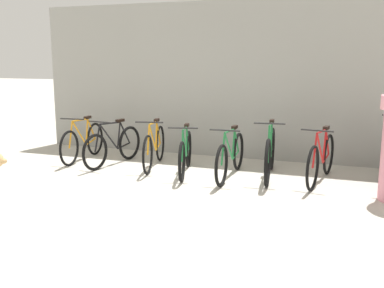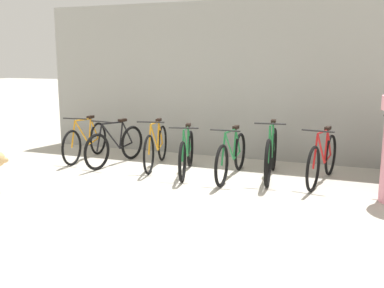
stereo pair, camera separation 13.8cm
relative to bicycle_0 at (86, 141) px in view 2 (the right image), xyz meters
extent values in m
plane|color=#B7B2A5|center=(2.12, -2.16, -0.34)|extent=(60.00, 60.00, 0.00)
cube|color=gray|center=(2.12, 1.25, 1.11)|extent=(7.13, 0.20, 2.89)
torus|color=black|center=(0.04, -0.49, -0.03)|extent=(0.10, 0.63, 0.63)
torus|color=black|center=(-0.04, 0.48, -0.03)|extent=(0.10, 0.63, 0.63)
cylinder|color=orange|center=(0.01, -0.11, 0.18)|extent=(0.07, 0.48, 0.52)
cylinder|color=orange|center=(-0.01, 0.17, 0.16)|extent=(0.04, 0.13, 0.48)
cylinder|color=orange|center=(0.01, -0.06, 0.41)|extent=(0.08, 0.56, 0.06)
cylinder|color=orange|center=(-0.03, 0.30, -0.05)|extent=(0.06, 0.37, 0.07)
cylinder|color=orange|center=(-0.03, 0.35, 0.19)|extent=(0.05, 0.29, 0.44)
cylinder|color=orange|center=(0.04, -0.41, 0.20)|extent=(0.04, 0.17, 0.46)
cube|color=black|center=(-0.02, 0.22, 0.43)|extent=(0.09, 0.19, 0.05)
cylinder|color=black|center=(0.03, -0.34, 0.47)|extent=(0.46, 0.06, 0.02)
torus|color=black|center=(0.64, -0.61, -0.03)|extent=(0.14, 0.62, 0.62)
torus|color=black|center=(0.78, 0.34, -0.03)|extent=(0.14, 0.62, 0.62)
cylinder|color=black|center=(0.69, -0.24, 0.17)|extent=(0.10, 0.48, 0.52)
cylinder|color=black|center=(0.73, 0.03, 0.16)|extent=(0.05, 0.13, 0.47)
cylinder|color=black|center=(0.70, -0.20, 0.41)|extent=(0.11, 0.55, 0.06)
cylinder|color=black|center=(0.75, 0.16, -0.05)|extent=(0.08, 0.37, 0.07)
cylinder|color=black|center=(0.76, 0.21, 0.18)|extent=(0.07, 0.29, 0.43)
cylinder|color=black|center=(0.65, -0.54, 0.20)|extent=(0.05, 0.17, 0.46)
cube|color=black|center=(0.74, 0.08, 0.42)|extent=(0.10, 0.19, 0.05)
cylinder|color=black|center=(0.66, -0.47, 0.46)|extent=(0.46, 0.09, 0.02)
torus|color=black|center=(1.58, -0.56, -0.02)|extent=(0.18, 0.64, 0.65)
torus|color=black|center=(1.36, 0.43, -0.02)|extent=(0.18, 0.64, 0.65)
cylinder|color=orange|center=(1.49, -0.17, 0.19)|extent=(0.14, 0.50, 0.54)
cylinder|color=orange|center=(1.43, 0.11, 0.18)|extent=(0.06, 0.13, 0.49)
cylinder|color=orange|center=(1.48, -0.12, 0.44)|extent=(0.15, 0.58, 0.06)
cylinder|color=orange|center=(1.40, 0.25, -0.04)|extent=(0.11, 0.38, 0.08)
cylinder|color=orange|center=(1.39, 0.30, 0.20)|extent=(0.09, 0.30, 0.45)
cylinder|color=orange|center=(1.56, -0.49, 0.22)|extent=(0.07, 0.18, 0.48)
cube|color=black|center=(1.42, 0.16, 0.45)|extent=(0.11, 0.19, 0.05)
cylinder|color=black|center=(1.54, -0.41, 0.49)|extent=(0.45, 0.12, 0.02)
torus|color=black|center=(2.25, -0.79, -0.03)|extent=(0.21, 0.62, 0.62)
torus|color=black|center=(2.00, 0.20, -0.03)|extent=(0.21, 0.62, 0.62)
cylinder|color=#1E7238|center=(2.15, -0.40, 0.18)|extent=(0.15, 0.50, 0.52)
cylinder|color=#1E7238|center=(2.08, -0.12, 0.16)|extent=(0.06, 0.13, 0.47)
cylinder|color=#1E7238|center=(2.14, -0.35, 0.41)|extent=(0.18, 0.58, 0.06)
cylinder|color=#1E7238|center=(2.05, 0.02, -0.05)|extent=(0.12, 0.38, 0.07)
cylinder|color=#1E7238|center=(2.03, 0.07, 0.18)|extent=(0.10, 0.30, 0.44)
cylinder|color=#1E7238|center=(2.24, -0.71, 0.20)|extent=(0.07, 0.18, 0.46)
cube|color=black|center=(2.07, -0.07, 0.42)|extent=(0.11, 0.19, 0.05)
cylinder|color=black|center=(2.22, -0.64, 0.47)|extent=(0.45, 0.14, 0.02)
torus|color=black|center=(2.89, -0.83, -0.03)|extent=(0.06, 0.63, 0.63)
torus|color=black|center=(2.87, 0.25, -0.03)|extent=(0.06, 0.63, 0.63)
cylinder|color=#1E7238|center=(2.88, -0.41, 0.18)|extent=(0.04, 0.53, 0.52)
cylinder|color=#1E7238|center=(2.88, -0.10, 0.16)|extent=(0.03, 0.14, 0.48)
cylinder|color=#1E7238|center=(2.88, -0.36, 0.41)|extent=(0.04, 0.62, 0.06)
cylinder|color=#1E7238|center=(2.87, 0.05, -0.05)|extent=(0.04, 0.41, 0.07)
cylinder|color=#1E7238|center=(2.87, 0.10, 0.19)|extent=(0.03, 0.32, 0.44)
cylinder|color=#1E7238|center=(2.89, -0.75, 0.20)|extent=(0.03, 0.19, 0.46)
cube|color=black|center=(2.88, -0.05, 0.43)|extent=(0.07, 0.18, 0.05)
cylinder|color=black|center=(2.89, -0.67, 0.47)|extent=(0.46, 0.03, 0.02)
torus|color=black|center=(3.52, -0.60, 0.02)|extent=(0.13, 0.71, 0.71)
torus|color=black|center=(3.40, 0.45, 0.02)|extent=(0.13, 0.71, 0.71)
cylinder|color=#1E7238|center=(3.47, -0.19, 0.25)|extent=(0.09, 0.53, 0.59)
cylinder|color=#1E7238|center=(3.44, 0.11, 0.23)|extent=(0.04, 0.14, 0.54)
cylinder|color=#1E7238|center=(3.47, -0.14, 0.51)|extent=(0.10, 0.61, 0.06)
cylinder|color=#1E7238|center=(3.42, 0.26, -0.01)|extent=(0.07, 0.40, 0.08)
cylinder|color=#1E7238|center=(3.42, 0.31, 0.26)|extent=(0.06, 0.32, 0.49)
cylinder|color=#1E7238|center=(3.51, -0.52, 0.27)|extent=(0.05, 0.19, 0.52)
cube|color=black|center=(3.43, 0.16, 0.53)|extent=(0.09, 0.19, 0.05)
cylinder|color=black|center=(3.50, -0.44, 0.57)|extent=(0.46, 0.08, 0.02)
torus|color=black|center=(4.16, -0.60, -0.01)|extent=(0.14, 0.65, 0.66)
torus|color=black|center=(4.31, 0.45, -0.01)|extent=(0.14, 0.65, 0.66)
cylinder|color=red|center=(4.22, -0.19, 0.20)|extent=(0.11, 0.52, 0.54)
cylinder|color=red|center=(4.26, 0.11, 0.19)|extent=(0.05, 0.14, 0.50)
cylinder|color=red|center=(4.22, -0.14, 0.45)|extent=(0.12, 0.61, 0.06)
cylinder|color=red|center=(4.28, 0.25, -0.04)|extent=(0.09, 0.40, 0.08)
cylinder|color=red|center=(4.29, 0.30, 0.21)|extent=(0.07, 0.32, 0.46)
cylinder|color=red|center=(4.17, -0.52, 0.23)|extent=(0.06, 0.19, 0.48)
cube|color=black|center=(4.27, 0.16, 0.46)|extent=(0.10, 0.19, 0.05)
cylinder|color=black|center=(4.18, -0.44, 0.50)|extent=(0.46, 0.09, 0.02)
ellipsoid|color=tan|center=(0.10, -2.12, 0.10)|extent=(0.15, 0.13, 0.08)
camera|label=1|loc=(4.64, -6.95, 1.50)|focal=42.00mm
camera|label=2|loc=(4.77, -6.90, 1.50)|focal=42.00mm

